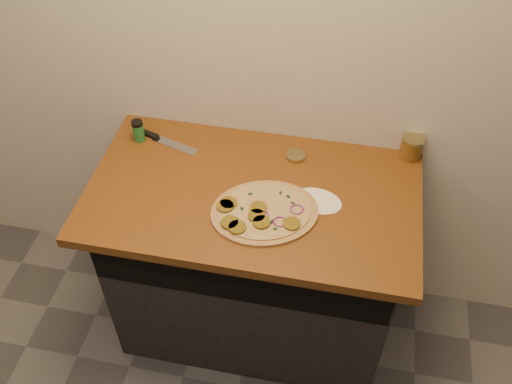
% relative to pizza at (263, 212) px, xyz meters
% --- Properties ---
extents(cabinet, '(1.10, 0.60, 0.86)m').
position_rel_pizza_xyz_m(cabinet, '(-0.06, 0.13, -0.48)').
color(cabinet, black).
rests_on(cabinet, ground).
extents(countertop, '(1.20, 0.70, 0.04)m').
position_rel_pizza_xyz_m(countertop, '(-0.06, 0.10, -0.03)').
color(countertop, brown).
rests_on(countertop, cabinet).
extents(pizza, '(0.47, 0.47, 0.03)m').
position_rel_pizza_xyz_m(pizza, '(0.00, 0.00, 0.00)').
color(pizza, tan).
rests_on(pizza, countertop).
extents(chefs_knife, '(0.28, 0.11, 0.02)m').
position_rel_pizza_xyz_m(chefs_knife, '(-0.47, 0.31, -0.00)').
color(chefs_knife, '#B7BAC1').
rests_on(chefs_knife, countertop).
extents(mason_jar_lid, '(0.09, 0.09, 0.02)m').
position_rel_pizza_xyz_m(mason_jar_lid, '(0.07, 0.31, -0.00)').
color(mason_jar_lid, tan).
rests_on(mason_jar_lid, countertop).
extents(salsa_jar, '(0.09, 0.09, 0.09)m').
position_rel_pizza_xyz_m(salsa_jar, '(0.49, 0.40, 0.04)').
color(salsa_jar, '#A41610').
rests_on(salsa_jar, countertop).
extents(spice_shaker, '(0.05, 0.05, 0.09)m').
position_rel_pizza_xyz_m(spice_shaker, '(-0.55, 0.29, 0.04)').
color(spice_shaker, '#216A2E').
rests_on(spice_shaker, countertop).
extents(flour_spill, '(0.21, 0.21, 0.00)m').
position_rel_pizza_xyz_m(flour_spill, '(0.18, 0.10, -0.01)').
color(flour_spill, silver).
rests_on(flour_spill, countertop).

